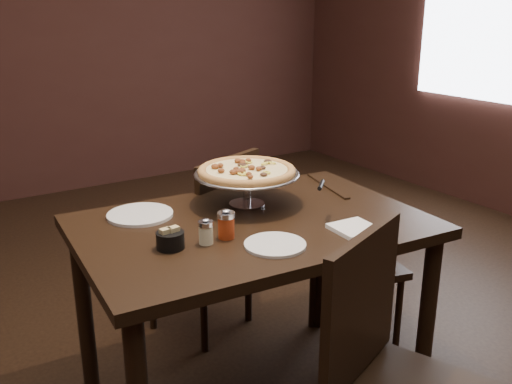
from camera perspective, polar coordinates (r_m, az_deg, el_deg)
room at (r=2.10m, az=2.25°, el=11.68°), size 6.04×7.04×2.84m
dining_table at (r=2.27m, az=-0.37°, el=-5.54°), size 1.40×0.99×0.84m
pizza_stand at (r=2.36m, az=-0.94°, el=2.08°), size 0.44×0.44×0.18m
parmesan_shaker at (r=2.02m, az=-5.03°, el=-3.98°), size 0.05×0.05×0.09m
pepper_flake_shaker at (r=2.06m, az=-3.00°, el=-3.25°), size 0.06×0.06×0.11m
packet_caddy at (r=2.00m, az=-8.58°, el=-4.71°), size 0.10×0.10×0.08m
napkin_stack at (r=2.17m, az=9.81°, el=-3.62°), size 0.17×0.17×0.02m
plate_left at (r=2.33m, az=-11.51°, el=-2.23°), size 0.26×0.26×0.01m
plate_near at (r=2.01m, az=1.92°, el=-5.29°), size 0.22×0.22×0.01m
serving_spatula at (r=2.21m, az=6.52°, el=0.64°), size 0.14×0.14×0.02m
chair_far at (r=2.90m, az=-4.62°, el=-4.51°), size 0.58×0.58×0.96m
chair_near at (r=1.92m, az=13.75°, el=-17.45°), size 0.60×0.60×0.99m
chair_side at (r=2.85m, az=8.88°, el=-6.42°), size 0.48×0.48×0.84m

